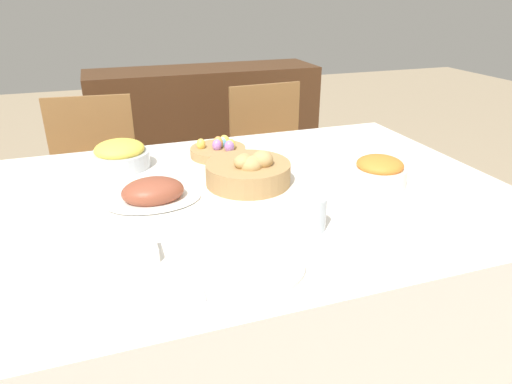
% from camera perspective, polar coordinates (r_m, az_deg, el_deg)
% --- Properties ---
extents(ground_plane, '(12.00, 12.00, 0.00)m').
position_cam_1_polar(ground_plane, '(1.92, -1.50, -21.65)').
color(ground_plane, tan).
extents(dining_table, '(1.75, 1.20, 0.77)m').
position_cam_1_polar(dining_table, '(1.66, -1.65, -12.35)').
color(dining_table, white).
rests_on(dining_table, ground).
extents(chair_far_left, '(0.46, 0.46, 0.90)m').
position_cam_1_polar(chair_far_left, '(2.41, -19.44, 1.02)').
color(chair_far_left, olive).
rests_on(chair_far_left, ground).
extents(chair_far_right, '(0.45, 0.45, 0.90)m').
position_cam_1_polar(chair_far_right, '(2.57, 2.19, 3.78)').
color(chair_far_right, olive).
rests_on(chair_far_right, ground).
extents(sideboard, '(1.52, 0.44, 0.90)m').
position_cam_1_polar(sideboard, '(3.23, -6.28, 7.26)').
color(sideboard, '#4C2D19').
rests_on(sideboard, ground).
extents(bread_basket, '(0.28, 0.28, 0.12)m').
position_cam_1_polar(bread_basket, '(1.52, -0.91, 2.59)').
color(bread_basket, '#AD8451').
rests_on(bread_basket, dining_table).
extents(egg_basket, '(0.22, 0.22, 0.08)m').
position_cam_1_polar(egg_basket, '(1.80, -4.68, 5.27)').
color(egg_basket, '#AD8451').
rests_on(egg_basket, dining_table).
extents(ham_platter, '(0.29, 0.21, 0.08)m').
position_cam_1_polar(ham_platter, '(1.44, -12.74, -0.12)').
color(ham_platter, white).
rests_on(ham_platter, dining_table).
extents(carrot_bowl, '(0.18, 0.18, 0.10)m').
position_cam_1_polar(carrot_bowl, '(1.57, 15.14, 2.46)').
color(carrot_bowl, white).
rests_on(carrot_bowl, dining_table).
extents(pineapple_bowl, '(0.21, 0.21, 0.10)m').
position_cam_1_polar(pineapple_bowl, '(1.74, -16.62, 4.47)').
color(pineapple_bowl, silver).
rests_on(pineapple_bowl, dining_table).
extents(dinner_plate, '(0.23, 0.23, 0.01)m').
position_cam_1_polar(dinner_plate, '(1.09, 0.04, -9.23)').
color(dinner_plate, white).
rests_on(dinner_plate, dining_table).
extents(fork, '(0.02, 0.17, 0.00)m').
position_cam_1_polar(fork, '(1.06, -7.30, -10.63)').
color(fork, silver).
rests_on(fork, dining_table).
extents(knife, '(0.02, 0.17, 0.00)m').
position_cam_1_polar(knife, '(1.14, 6.84, -8.00)').
color(knife, silver).
rests_on(knife, dining_table).
extents(spoon, '(0.02, 0.17, 0.00)m').
position_cam_1_polar(spoon, '(1.15, 8.20, -7.72)').
color(spoon, silver).
rests_on(spoon, dining_table).
extents(drinking_cup, '(0.07, 0.07, 0.09)m').
position_cam_1_polar(drinking_cup, '(1.24, 7.22, -2.71)').
color(drinking_cup, silver).
rests_on(drinking_cup, dining_table).
extents(butter_dish, '(0.13, 0.08, 0.03)m').
position_cam_1_polar(butter_dish, '(1.16, -15.32, -7.37)').
color(butter_dish, white).
rests_on(butter_dish, dining_table).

